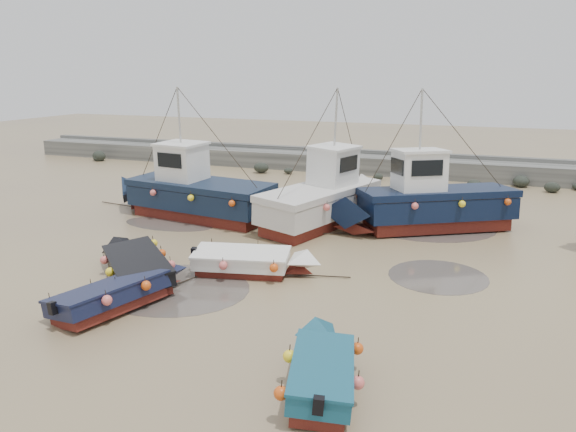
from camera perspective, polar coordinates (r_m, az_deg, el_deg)
name	(u,v)px	position (r m, az deg, el deg)	size (l,w,h in m)	color
ground	(285,286)	(18.93, -0.36, -7.10)	(120.00, 120.00, 0.00)	#948156
seawall	(400,166)	(39.44, 11.27, 5.01)	(60.00, 4.92, 1.50)	gray
puddle_a	(175,288)	(19.10, -11.43, -7.19)	(5.06, 5.06, 0.01)	#514942
puddle_b	(438,276)	(20.44, 14.99, -5.94)	(3.45, 3.45, 0.01)	#514942
puddle_c	(169,224)	(26.94, -12.00, -0.79)	(4.53, 4.53, 0.01)	#514942
puddle_d	(426,224)	(27.03, 13.82, -0.84)	(6.36, 6.36, 0.01)	#514942
dinghy_1	(121,290)	(17.83, -16.57, -7.24)	(2.79, 5.73, 1.43)	maroon
dinghy_2	(321,364)	(13.13, 3.38, -14.77)	(2.17, 5.07, 1.43)	maroon
dinghy_4	(137,262)	(20.27, -15.12, -4.52)	(5.31, 5.18, 1.43)	maroon
dinghy_5	(252,259)	(19.86, -3.70, -4.38)	(5.57, 2.39, 1.43)	maroon
cabin_boat_0	(190,190)	(27.75, -9.92, 2.58)	(10.48, 3.90, 6.22)	maroon
cabin_boat_1	(327,196)	(26.19, 3.97, 2.08)	(4.70, 9.92, 6.22)	maroon
cabin_boat_2	(424,201)	(25.75, 13.69, 1.49)	(9.18, 6.23, 6.22)	maroon
person	(246,216)	(27.94, -4.26, 0.04)	(0.61, 0.40, 1.68)	#1B2139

